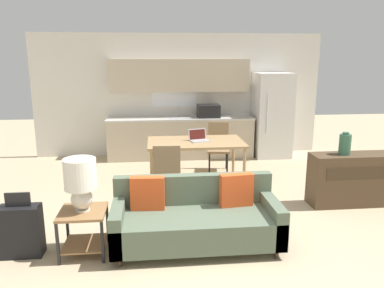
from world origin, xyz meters
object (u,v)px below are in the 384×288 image
at_px(vase, 345,144).
at_px(laptop, 199,138).
at_px(dining_chair_far_right, 218,145).
at_px(refrigerator, 272,115).
at_px(dining_table, 196,145).
at_px(couch, 196,219).
at_px(table_lamp, 81,180).
at_px(credenza, 352,179).
at_px(side_table, 83,225).
at_px(dining_chair_near_left, 167,172).
at_px(suitcase, 21,231).

xyz_separation_m(vase, laptop, (-2.02, 1.18, -0.12)).
bearing_deg(dining_chair_far_right, refrigerator, 43.62).
distance_m(dining_table, couch, 2.21).
xyz_separation_m(table_lamp, credenza, (3.77, 1.08, -0.48)).
relative_size(dining_table, vase, 4.94).
relative_size(couch, side_table, 3.74).
bearing_deg(table_lamp, laptop, 54.99).
xyz_separation_m(couch, side_table, (-1.28, -0.07, 0.02)).
height_order(credenza, vase, vase).
xyz_separation_m(dining_table, table_lamp, (-1.53, -2.23, 0.15)).
bearing_deg(couch, side_table, -176.79).
bearing_deg(couch, table_lamp, -177.26).
distance_m(refrigerator, table_lamp, 5.27).
bearing_deg(dining_chair_far_right, side_table, -115.56).
xyz_separation_m(vase, dining_chair_near_left, (-2.61, 0.28, -0.44)).
distance_m(vase, suitcase, 4.47).
xyz_separation_m(couch, table_lamp, (-1.28, -0.06, 0.54)).
distance_m(table_lamp, suitcase, 0.89).
height_order(couch, dining_chair_far_right, dining_chair_far_right).
xyz_separation_m(side_table, laptop, (1.58, 2.27, 0.48)).
xyz_separation_m(couch, laptop, (0.30, 2.20, 0.50)).
bearing_deg(dining_chair_near_left, credenza, 176.66).
bearing_deg(vase, laptop, 149.76).
bearing_deg(refrigerator, side_table, -130.60).
xyz_separation_m(side_table, table_lamp, (-0.00, 0.01, 0.52)).
relative_size(table_lamp, vase, 1.80).
bearing_deg(table_lamp, dining_table, 55.58).
bearing_deg(table_lamp, suitcase, 179.34).
bearing_deg(laptop, dining_chair_near_left, -138.73).
bearing_deg(credenza, vase, 178.45).
distance_m(couch, laptop, 2.27).
bearing_deg(side_table, dining_chair_far_right, 55.87).
bearing_deg(vase, credenza, -1.55).
xyz_separation_m(vase, suitcase, (-4.29, -1.07, -0.64)).
bearing_deg(laptop, vase, -45.92).
relative_size(table_lamp, credenza, 0.47).
relative_size(couch, suitcase, 2.57).
bearing_deg(dining_chair_far_right, laptop, -113.29).
height_order(refrigerator, couch, refrigerator).
distance_m(table_lamp, vase, 3.77).
bearing_deg(credenza, side_table, -163.93).
distance_m(side_table, dining_chair_near_left, 1.70).
relative_size(side_table, dining_chair_near_left, 0.55).
distance_m(couch, suitcase, 1.97).
bearing_deg(refrigerator, credenza, -83.43).
bearing_deg(dining_chair_near_left, side_table, 56.41).
distance_m(credenza, laptop, 2.52).
distance_m(side_table, suitcase, 0.69).
distance_m(refrigerator, credenza, 2.99).
distance_m(side_table, table_lamp, 0.52).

